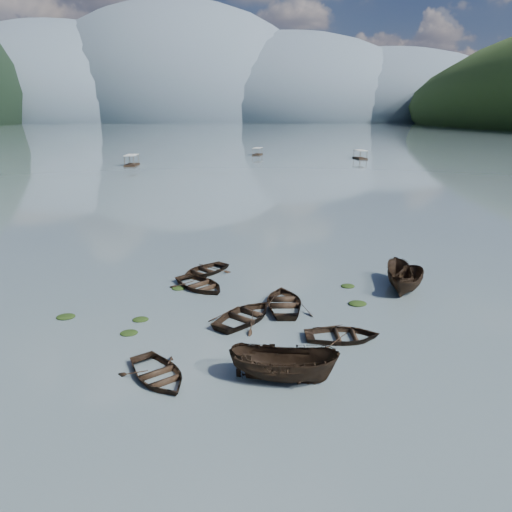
{
  "coord_description": "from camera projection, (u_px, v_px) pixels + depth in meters",
  "views": [
    {
      "loc": [
        -2.68,
        -17.45,
        11.15
      ],
      "look_at": [
        0.0,
        12.0,
        2.0
      ],
      "focal_mm": 32.0,
      "sensor_mm": 36.0,
      "label": 1
    }
  ],
  "objects": [
    {
      "name": "haze_mtn_d",
      "position": [
        376.0,
        121.0,
        904.08
      ],
      "size": [
        520.0,
        520.0,
        220.0
      ],
      "primitive_type": "ellipsoid",
      "color": "#475666",
      "rests_on": "ground"
    },
    {
      "name": "pontoon_left",
      "position": [
        132.0,
        166.0,
        105.34
      ],
      "size": [
        2.78,
        6.21,
        2.35
      ],
      "primitive_type": null,
      "rotation": [
        0.0,
        0.0,
        -0.04
      ],
      "color": "black",
      "rests_on": "ground"
    },
    {
      "name": "rowboat_6",
      "position": [
        200.0,
        288.0,
        30.74
      ],
      "size": [
        5.08,
        5.29,
        0.89
      ],
      "primitive_type": "imported",
      "rotation": [
        0.0,
        0.0,
        0.66
      ],
      "color": "black",
      "rests_on": "ground"
    },
    {
      "name": "weed_clump_3",
      "position": [
        348.0,
        287.0,
        30.98
      ],
      "size": [
        0.95,
        0.8,
        0.21
      ],
      "primitive_type": "ellipsoid",
      "color": "black",
      "rests_on": "ground"
    },
    {
      "name": "weed_clump_7",
      "position": [
        399.0,
        276.0,
        33.07
      ],
      "size": [
        1.02,
        0.81,
        0.22
      ],
      "primitive_type": "ellipsoid",
      "color": "black",
      "rests_on": "ground"
    },
    {
      "name": "weed_clump_0",
      "position": [
        129.0,
        334.0,
        24.32
      ],
      "size": [
        0.94,
        0.77,
        0.21
      ],
      "primitive_type": "ellipsoid",
      "color": "black",
      "rests_on": "ground"
    },
    {
      "name": "rowboat_1",
      "position": [
        245.0,
        320.0,
        25.97
      ],
      "size": [
        5.25,
        5.32,
        0.9
      ],
      "primitive_type": "imported",
      "rotation": [
        0.0,
        0.0,
        2.39
      ],
      "color": "black",
      "rests_on": "ground"
    },
    {
      "name": "rowboat_8",
      "position": [
        398.0,
        286.0,
        31.13
      ],
      "size": [
        2.68,
        4.56,
        1.66
      ],
      "primitive_type": "imported",
      "rotation": [
        0.0,
        0.0,
        2.88
      ],
      "color": "black",
      "rests_on": "ground"
    },
    {
      "name": "haze_mtn_b",
      "position": [
        183.0,
        121.0,
        871.18
      ],
      "size": [
        520.0,
        520.0,
        340.0
      ],
      "primitive_type": "ellipsoid",
      "color": "#475666",
      "rests_on": "ground"
    },
    {
      "name": "rowboat_7",
      "position": [
        204.0,
        273.0,
        33.64
      ],
      "size": [
        4.92,
        4.88,
        0.84
      ],
      "primitive_type": "imported",
      "rotation": [
        0.0,
        0.0,
        5.47
      ],
      "color": "black",
      "rests_on": "ground"
    },
    {
      "name": "haze_mtn_c",
      "position": [
        286.0,
        121.0,
        888.5
      ],
      "size": [
        520.0,
        520.0,
        260.0
      ],
      "primitive_type": "ellipsoid",
      "color": "#475666",
      "rests_on": "ground"
    },
    {
      "name": "rowboat_4",
      "position": [
        342.0,
        339.0,
        23.71
      ],
      "size": [
        4.11,
        3.07,
        0.81
      ],
      "primitive_type": "imported",
      "rotation": [
        0.0,
        0.0,
        1.5
      ],
      "color": "black",
      "rests_on": "ground"
    },
    {
      "name": "ground_plane",
      "position": [
        281.0,
        379.0,
        20.13
      ],
      "size": [
        2400.0,
        2400.0,
        0.0
      ],
      "primitive_type": "plane",
      "color": "#505F64"
    },
    {
      "name": "weed_clump_2",
      "position": [
        305.0,
        359.0,
        21.79
      ],
      "size": [
        1.14,
        0.91,
        0.25
      ],
      "primitive_type": "ellipsoid",
      "color": "black",
      "rests_on": "ground"
    },
    {
      "name": "rowboat_3",
      "position": [
        284.0,
        306.0,
        27.8
      ],
      "size": [
        3.57,
        4.77,
        0.94
      ],
      "primitive_type": "imported",
      "rotation": [
        0.0,
        0.0,
        3.07
      ],
      "color": "black",
      "rests_on": "ground"
    },
    {
      "name": "rowboat_5",
      "position": [
        407.0,
        291.0,
        30.16
      ],
      "size": [
        3.93,
        4.3,
        1.64
      ],
      "primitive_type": "imported",
      "rotation": [
        0.0,
        0.0,
        -0.68
      ],
      "color": "black",
      "rests_on": "ground"
    },
    {
      "name": "weed_clump_5",
      "position": [
        66.0,
        318.0,
        26.25
      ],
      "size": [
        1.07,
        0.86,
        0.23
      ],
      "primitive_type": "ellipsoid",
      "color": "black",
      "rests_on": "ground"
    },
    {
      "name": "rowboat_2",
      "position": [
        283.0,
        381.0,
        20.01
      ],
      "size": [
        5.12,
        3.0,
        1.86
      ],
      "primitive_type": "imported",
      "rotation": [
        0.0,
        0.0,
        1.31
      ],
      "color": "black",
      "rests_on": "ground"
    },
    {
      "name": "rowboat_0",
      "position": [
        158.0,
        378.0,
        20.2
      ],
      "size": [
        4.41,
        4.79,
        0.81
      ],
      "primitive_type": "imported",
      "rotation": [
        0.0,
        0.0,
        0.54
      ],
      "color": "black",
      "rests_on": "ground"
    },
    {
      "name": "pontoon_right",
      "position": [
        360.0,
        159.0,
        121.73
      ],
      "size": [
        2.51,
        5.76,
        2.19
      ],
      "primitive_type": null,
      "rotation": [
        0.0,
        0.0,
        0.02
      ],
      "color": "black",
      "rests_on": "ground"
    },
    {
      "name": "pontoon_centre",
      "position": [
        257.0,
        155.0,
        133.33
      ],
      "size": [
        3.65,
        5.6,
        1.99
      ],
      "primitive_type": null,
      "rotation": [
        0.0,
        0.0,
        -0.31
      ],
      "color": "black",
      "rests_on": "ground"
    },
    {
      "name": "weed_clump_4",
      "position": [
        357.0,
        304.0,
        28.08
      ],
      "size": [
        1.15,
        0.91,
        0.24
      ],
      "primitive_type": "ellipsoid",
      "color": "black",
      "rests_on": "ground"
    },
    {
      "name": "haze_mtn_a",
      "position": [
        75.0,
        121.0,
        853.87
      ],
      "size": [
        520.0,
        520.0,
        280.0
      ],
      "primitive_type": "ellipsoid",
      "color": "#475666",
      "rests_on": "ground"
    },
    {
      "name": "weed_clump_6",
      "position": [
        179.0,
        289.0,
        30.6
      ],
      "size": [
        0.93,
        0.77,
        0.19
      ],
      "primitive_type": "ellipsoid",
      "color": "black",
      "rests_on": "ground"
    },
    {
      "name": "weed_clump_1",
      "position": [
        141.0,
        320.0,
        25.92
      ],
      "size": [
        0.92,
        0.73,
        0.2
      ],
      "primitive_type": "ellipsoid",
      "color": "black",
      "rests_on": "ground"
    }
  ]
}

